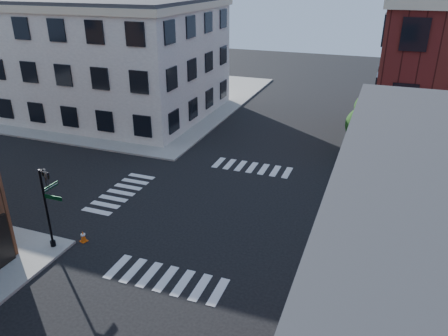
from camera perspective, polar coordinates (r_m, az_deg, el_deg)
name	(u,v)px	position (r m, az deg, el deg)	size (l,w,h in m)	color
ground	(219,211)	(27.05, -0.72, -5.62)	(120.00, 120.00, 0.00)	black
sidewalk_nw	(117,97)	(53.75, -13.79, 9.06)	(30.00, 30.00, 0.15)	gray
building_nw	(101,58)	(47.50, -15.75, 13.66)	(22.00, 16.00, 11.00)	#BCB7AC
tree_near	(365,127)	(33.48, 17.88, 5.09)	(2.69, 2.69, 4.49)	black
tree_far	(369,109)	(39.31, 18.45, 7.32)	(2.43, 2.43, 4.07)	black
signal_pole	(48,200)	(23.99, -22.01, -3.90)	(1.29, 1.24, 4.60)	black
traffic_cone	(83,236)	(25.23, -17.91, -8.50)	(0.45, 0.45, 0.65)	#E2530A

